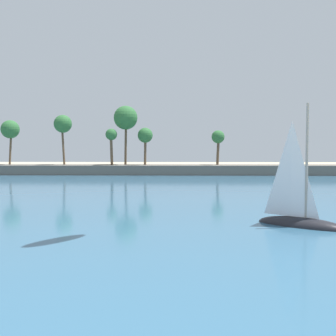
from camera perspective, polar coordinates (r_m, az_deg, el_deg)
sea at (r=63.59m, az=-0.18°, el=-1.69°), size 220.00×104.79×0.06m
palm_headland at (r=75.87m, az=0.03°, el=0.95°), size 112.63×6.27×12.79m
sailboat_near_shore at (r=28.84m, az=17.78°, el=-6.11°), size 5.92×5.01×8.72m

